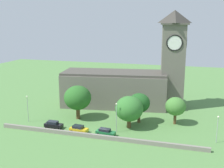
{
  "coord_description": "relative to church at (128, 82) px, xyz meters",
  "views": [
    {
      "loc": [
        21.0,
        -61.07,
        26.98
      ],
      "look_at": [
        -0.06,
        10.1,
        10.36
      ],
      "focal_mm": 45.23,
      "sensor_mm": 36.0,
      "label": 1
    }
  ],
  "objects": [
    {
      "name": "car_yellow",
      "position": [
        -6.35,
        -25.73,
        -7.02
      ],
      "size": [
        4.71,
        2.67,
        1.76
      ],
      "color": "gold",
      "rests_on": "ground"
    },
    {
      "name": "streetlamp_west_end",
      "position": [
        -22.38,
        -22.87,
        -3.01
      ],
      "size": [
        0.44,
        0.44,
        7.4
      ],
      "color": "#9EA0A5",
      "rests_on": "ground"
    },
    {
      "name": "car_black",
      "position": [
        -13.75,
        -24.85,
        -6.99
      ],
      "size": [
        4.78,
        2.27,
        1.81
      ],
      "color": "black",
      "rests_on": "ground"
    },
    {
      "name": "tree_churchyard",
      "position": [
        -10.48,
        -16.42,
        -1.83
      ],
      "size": [
        7.57,
        7.57,
        9.53
      ],
      "color": "brown",
      "rests_on": "ground"
    },
    {
      "name": "car_green",
      "position": [
        0.59,
        -25.68,
        -7.05
      ],
      "size": [
        4.88,
        2.41,
        1.7
      ],
      "color": "#1E6B38",
      "rests_on": "ground"
    },
    {
      "name": "tree_riverside_east",
      "position": [
        16.06,
        -13.06,
        -3.01
      ],
      "size": [
        5.4,
        5.4,
        7.38
      ],
      "color": "brown",
      "rests_on": "ground"
    },
    {
      "name": "church",
      "position": [
        0.0,
        0.0,
        0.0
      ],
      "size": [
        39.84,
        17.66,
        30.21
      ],
      "color": "#666056",
      "rests_on": "ground"
    },
    {
      "name": "streetlamp_central",
      "position": [
        26.0,
        -22.51,
        -3.6
      ],
      "size": [
        0.44,
        0.44,
        6.36
      ],
      "color": "#9EA0A5",
      "rests_on": "ground"
    },
    {
      "name": "tree_riverside_west",
      "position": [
        6.6,
        -14.68,
        -2.4
      ],
      "size": [
        5.8,
        5.8,
        8.16
      ],
      "color": "brown",
      "rests_on": "ground"
    },
    {
      "name": "ground_plane",
      "position": [
        -0.81,
        -10.24,
        -7.91
      ],
      "size": [
        200.0,
        200.0,
        0.0
      ],
      "primitive_type": "plane",
      "color": "#517F42"
    },
    {
      "name": "tree_by_tower",
      "position": [
        4.9,
        -19.16,
        -2.8
      ],
      "size": [
        7.19,
        7.19,
        8.38
      ],
      "color": "brown",
      "rests_on": "ground"
    },
    {
      "name": "quay_barrier",
      "position": [
        -0.81,
        -27.96,
        -7.43
      ],
      "size": [
        50.92,
        0.7,
        0.97
      ],
      "primitive_type": "cube",
      "color": "gray",
      "rests_on": "ground"
    },
    {
      "name": "streetlamp_west_mid",
      "position": [
        2.56,
        -22.86,
        -2.98
      ],
      "size": [
        0.44,
        0.44,
        7.46
      ],
      "color": "#9EA0A5",
      "rests_on": "ground"
    }
  ]
}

